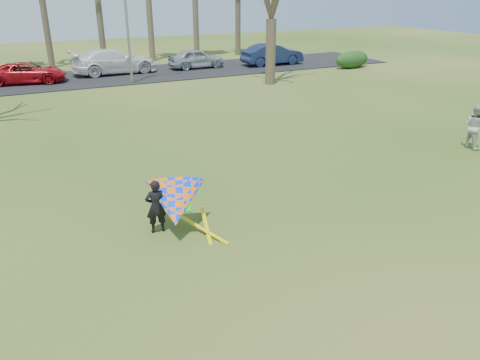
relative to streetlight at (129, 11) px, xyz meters
name	(u,v)px	position (x,y,z in m)	size (l,w,h in m)	color
ground	(276,250)	(-2.16, -22.00, -4.46)	(100.00, 100.00, 0.00)	#1C4910
parking_strip	(93,78)	(-2.16, 3.00, -4.43)	(46.00, 7.00, 0.06)	black
streetlight	(129,11)	(0.00, 0.00, 0.00)	(2.28, 0.18, 8.00)	gray
hedge_near	(350,60)	(16.34, -1.41, -3.82)	(2.58, 1.17, 1.29)	#1A3D16
hedge_far	(356,59)	(17.07, -1.13, -3.85)	(2.22, 1.04, 1.23)	#173A15
car_2	(27,73)	(-6.19, 2.87, -3.75)	(2.17, 4.71, 1.31)	#B70E18
car_3	(114,61)	(-0.40, 3.89, -3.55)	(2.39, 5.88, 1.71)	white
car_4	(196,58)	(5.67, 3.55, -3.69)	(1.68, 4.19, 1.43)	#999FA6
car_5	(272,54)	(11.66, 2.43, -3.60)	(1.70, 4.88, 1.61)	#19244B
pedestrian_a	(475,127)	(8.63, -18.70, -3.60)	(0.84, 0.65, 1.73)	beige
kite_flyer	(174,203)	(-4.05, -20.05, -3.63)	(2.13, 2.39, 2.02)	black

